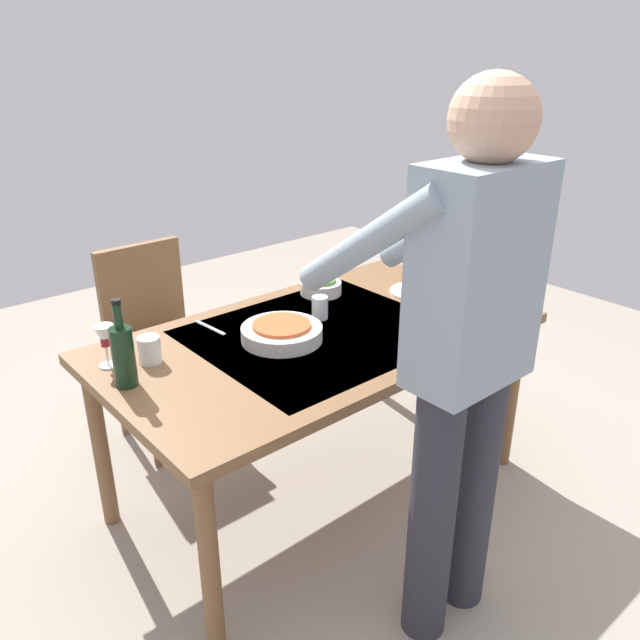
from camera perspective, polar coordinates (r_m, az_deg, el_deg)
The scene contains 15 objects.
ground_plane at distance 2.79m, azimuth 0.00°, elevation -14.93°, with size 6.00×6.00×0.00m, color #9E9384.
dining_table at distance 2.43m, azimuth 0.00°, elevation -2.57°, with size 1.65×0.92×0.74m.
chair_near at distance 3.01m, azimuth -14.63°, elevation -0.96°, with size 0.40×0.40×0.91m.
person_server at distance 1.80m, azimuth 12.81°, elevation -2.60°, with size 0.42×0.61×1.69m.
wine_bottle at distance 2.08m, azimuth -17.31°, elevation -2.97°, with size 0.07×0.07×0.30m.
wine_glass_left at distance 2.58m, azimuth 13.80°, elevation 2.47°, with size 0.07×0.07×0.15m.
wine_glass_right at distance 2.23m, azimuth -18.83°, elevation -1.58°, with size 0.07×0.07×0.15m.
water_cup_near_left at distance 2.33m, azimuth 8.28°, elevation -0.74°, with size 0.07×0.07×0.11m, color silver.
water_cup_near_right at distance 2.51m, azimuth -0.01°, elevation 1.13°, with size 0.06×0.06×0.09m, color silver.
water_cup_far_left at distance 2.24m, azimuth -15.11°, elevation -2.60°, with size 0.08×0.08×0.09m, color silver.
serving_bowl_pasta at distance 2.33m, azimuth -3.46°, elevation -1.10°, with size 0.30×0.30×0.07m.
side_bowl_salad at distance 2.76m, azimuth 0.08°, elevation 3.04°, with size 0.18×0.18×0.07m.
dinner_plate_near at distance 2.81m, azimuth 8.63°, elevation 2.54°, with size 0.23×0.23×0.01m, color white.
table_knife at distance 2.59m, azimuth 10.04°, elevation 0.46°, with size 0.01×0.20×0.01m, color silver.
table_fork at distance 2.47m, azimuth -9.89°, elevation -0.67°, with size 0.01×0.18×0.01m, color silver.
Camera 1 is at (1.42, 1.66, 1.74)m, focal length 35.51 mm.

